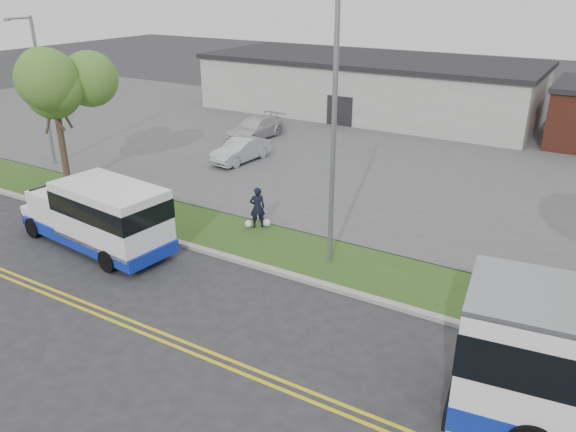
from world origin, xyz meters
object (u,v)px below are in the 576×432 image
Objects in this scene: streetlight_far at (41,86)px; tree_west at (53,87)px; streetlight_near at (333,126)px; shuttle_bus at (101,214)px; parked_car_a at (241,150)px; parked_car_b at (255,128)px; pedestrian at (257,207)px.

tree_west is at bearing -28.98° from streetlight_far.
streetlight_near is at bearing -8.05° from streetlight_far.
parked_car_a is at bearing 104.96° from shuttle_bus.
streetlight_near is 1.28× the size of shuttle_bus.
streetlight_far is 11.33m from parked_car_a.
shuttle_bus is (-8.19, -3.37, -3.76)m from streetlight_near.
tree_west is 4.62m from streetlight_far.
parked_car_b is at bearing 77.41° from tree_west.
streetlight_far is 4.48× the size of pedestrian.
streetlight_far is at bearing -47.86° from pedestrian.
streetlight_near reaches higher than streetlight_far.
streetlight_near is 13.95m from parked_car_a.
pedestrian is 9.47m from parked_car_a.
streetlight_far is at bearing 156.80° from shuttle_bus.
tree_west is 3.87× the size of pedestrian.
streetlight_far is 1.08× the size of shuttle_bus.
pedestrian is (10.97, 0.80, -4.13)m from tree_west.
tree_west is at bearing 178.20° from streetlight_near.
shuttle_bus is at bearing -29.29° from streetlight_far.
pedestrian is at bearing 4.17° from tree_west.
streetlight_near reaches higher than tree_west.
tree_west reaches higher than parked_car_a.
tree_west reaches higher than parked_car_b.
pedestrian is at bearing -44.93° from parked_car_a.
shuttle_bus is 1.84× the size of parked_car_a.
streetlight_far reaches higher than parked_car_b.
parked_car_a is (-6.03, 7.30, -0.23)m from pedestrian.
streetlight_far is 1.99× the size of parked_car_a.
parked_car_a is (8.94, 5.88, -3.71)m from streetlight_far.
pedestrian is at bearing 162.49° from streetlight_near.
parked_car_b is (2.83, 12.69, -4.32)m from tree_west.
shuttle_bus is (10.81, -6.06, -3.00)m from streetlight_far.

